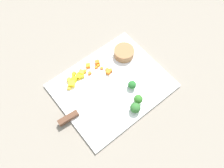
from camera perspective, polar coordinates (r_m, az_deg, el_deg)
ground_plane at (r=0.96m, az=0.00°, el=-0.61°), size 4.00×4.00×0.00m
cutting_board at (r=0.95m, az=0.00°, el=-0.45°), size 0.42×0.34×0.01m
prep_bowl at (r=1.01m, az=2.82°, el=7.33°), size 0.08×0.08×0.03m
chef_knife at (r=0.91m, az=-5.98°, el=-5.46°), size 0.37×0.06×0.02m
carrot_dice_0 at (r=0.99m, az=-3.66°, el=3.95°), size 0.01×0.01×0.01m
carrot_dice_1 at (r=0.99m, az=-5.59°, el=4.28°), size 0.02×0.02×0.01m
carrot_dice_2 at (r=0.97m, az=-0.84°, el=2.89°), size 0.03×0.02×0.02m
carrot_dice_3 at (r=0.98m, az=-2.41°, el=3.73°), size 0.01×0.01×0.01m
carrot_dice_4 at (r=0.98m, az=-6.38°, el=2.98°), size 0.02×0.02×0.01m
carrot_dice_5 at (r=0.97m, az=-5.21°, el=2.55°), size 0.01×0.01×0.01m
carrot_dice_6 at (r=0.98m, az=-1.17°, el=3.40°), size 0.01×0.01×0.01m
carrot_dice_7 at (r=0.99m, az=-3.44°, el=5.06°), size 0.02×0.02×0.01m
carrot_dice_8 at (r=0.99m, az=-3.22°, el=4.41°), size 0.01×0.01×0.01m
carrot_dice_9 at (r=0.97m, az=-0.29°, el=3.18°), size 0.01×0.02×0.01m
pepper_dice_0 at (r=0.95m, az=-10.03°, el=-0.95°), size 0.02×0.02×0.01m
pepper_dice_1 at (r=0.95m, az=-9.36°, el=0.02°), size 0.03×0.03×0.02m
pepper_dice_2 at (r=0.96m, az=-8.87°, el=1.01°), size 0.03×0.03×0.02m
pepper_dice_3 at (r=0.97m, az=-7.10°, el=2.66°), size 0.03×0.03×0.02m
pepper_dice_4 at (r=0.97m, az=-7.77°, el=1.83°), size 0.03×0.03×0.02m
pepper_dice_5 at (r=0.98m, az=-8.89°, el=2.37°), size 0.02×0.02×0.01m
pepper_dice_6 at (r=0.96m, az=-9.91°, el=0.88°), size 0.02×0.02×0.02m
pepper_dice_7 at (r=0.97m, az=-6.99°, el=1.92°), size 0.02×0.02×0.02m
broccoli_floret_0 at (r=0.89m, az=5.59°, el=-5.48°), size 0.04×0.04×0.04m
broccoli_floret_1 at (r=0.90m, az=6.15°, el=-3.55°), size 0.03×0.03×0.04m
broccoli_floret_2 at (r=0.93m, az=4.70°, el=-0.21°), size 0.03×0.03×0.04m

